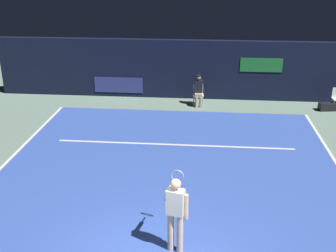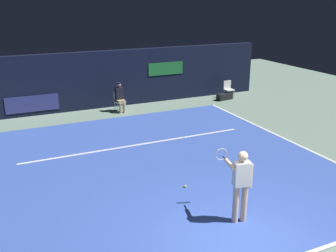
% 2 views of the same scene
% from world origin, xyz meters
% --- Properties ---
extents(ground_plane, '(32.27, 32.27, 0.00)m').
position_xyz_m(ground_plane, '(0.00, 4.21, 0.00)').
color(ground_plane, slate).
extents(court_surface, '(10.17, 10.42, 0.01)m').
position_xyz_m(court_surface, '(0.00, 4.21, 0.01)').
color(court_surface, '#3856B2').
rests_on(court_surface, ground).
extents(line_sideline_left, '(0.10, 10.42, 0.01)m').
position_xyz_m(line_sideline_left, '(5.04, 4.21, 0.01)').
color(line_sideline_left, white).
rests_on(line_sideline_left, court_surface).
extents(line_service, '(7.94, 0.10, 0.01)m').
position_xyz_m(line_service, '(0.00, 6.04, 0.01)').
color(line_service, white).
rests_on(line_service, court_surface).
extents(back_wall, '(16.72, 0.33, 2.60)m').
position_xyz_m(back_wall, '(-0.00, 11.30, 1.30)').
color(back_wall, black).
rests_on(back_wall, ground).
extents(tennis_player, '(0.51, 1.02, 1.73)m').
position_xyz_m(tennis_player, '(0.43, 0.63, 0.99)').
color(tennis_player, beige).
rests_on(tennis_player, ground).
extents(line_judge_on_chair, '(0.47, 0.55, 1.32)m').
position_xyz_m(line_judge_on_chair, '(0.69, 10.22, 0.69)').
color(line_judge_on_chair, white).
rests_on(line_judge_on_chair, ground).
extents(courtside_chair_near, '(0.44, 0.42, 0.88)m').
position_xyz_m(courtside_chair_near, '(6.46, 10.32, 0.50)').
color(courtside_chair_near, white).
rests_on(courtside_chair_near, ground).
extents(tennis_ball, '(0.07, 0.07, 0.07)m').
position_xyz_m(tennis_ball, '(0.06, 2.56, 0.05)').
color(tennis_ball, '#CCE033').
rests_on(tennis_ball, court_surface).
extents(equipment_bag, '(0.88, 0.45, 0.32)m').
position_xyz_m(equipment_bag, '(6.10, 10.09, 0.16)').
color(equipment_bag, black).
rests_on(equipment_bag, ground).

